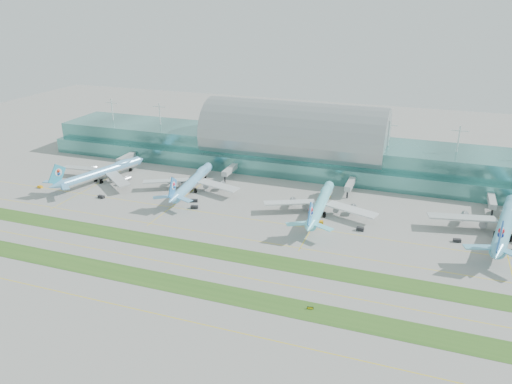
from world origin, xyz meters
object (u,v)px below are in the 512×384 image
at_px(airliner_a, 103,171).
at_px(airliner_b, 193,181).
at_px(airliner_c, 321,203).
at_px(terminal, 294,146).
at_px(taxiway_sign_east, 310,308).
at_px(airliner_d, 506,223).

relative_size(airliner_a, airliner_b, 1.01).
distance_m(airliner_b, airliner_c, 78.40).
xyz_separation_m(airliner_a, airliner_b, (59.46, 4.31, -0.16)).
bearing_deg(airliner_a, airliner_c, 14.89).
bearing_deg(airliner_c, terminal, 113.46).
height_order(airliner_a, taxiway_sign_east, airliner_a).
xyz_separation_m(airliner_c, taxiway_sign_east, (15.74, -85.65, -5.30)).
bearing_deg(terminal, airliner_c, -63.65).
bearing_deg(terminal, airliner_a, -147.36).
bearing_deg(airliner_b, airliner_d, -7.22).
height_order(airliner_a, airliner_d, airliner_d).
bearing_deg(taxiway_sign_east, airliner_d, 40.40).
height_order(airliner_a, airliner_b, airliner_a).
bearing_deg(airliner_a, airliner_b, 20.60).
height_order(airliner_c, taxiway_sign_east, airliner_c).
height_order(airliner_c, airliner_d, airliner_d).
distance_m(airliner_a, airliner_d, 225.62).
height_order(airliner_b, airliner_d, airliner_d).
distance_m(terminal, airliner_a, 122.52).
xyz_separation_m(airliner_a, airliner_c, (137.44, -3.75, -0.08)).
bearing_deg(airliner_b, taxiway_sign_east, -50.81).
bearing_deg(airliner_d, terminal, 162.69).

